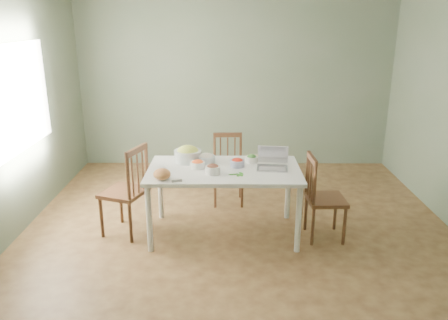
{
  "coord_description": "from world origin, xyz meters",
  "views": [
    {
      "loc": [
        -0.14,
        -4.62,
        2.38
      ],
      "look_at": [
        -0.16,
        -0.04,
        0.88
      ],
      "focal_mm": 35.5,
      "sensor_mm": 36.0,
      "label": 1
    }
  ],
  "objects_px": {
    "chair_far": "(228,170)",
    "bowl_squash": "(188,154)",
    "dining_table": "(224,202)",
    "chair_left": "(124,190)",
    "bread_boule": "(162,174)",
    "chair_right": "(326,197)",
    "laptop": "(273,159)"
  },
  "relations": [
    {
      "from": "bread_boule",
      "to": "chair_far",
      "type": "bearing_deg",
      "value": 60.85
    },
    {
      "from": "dining_table",
      "to": "chair_right",
      "type": "height_order",
      "value": "chair_right"
    },
    {
      "from": "chair_left",
      "to": "bread_boule",
      "type": "bearing_deg",
      "value": 73.53
    },
    {
      "from": "chair_far",
      "to": "chair_right",
      "type": "bearing_deg",
      "value": -44.12
    },
    {
      "from": "chair_right",
      "to": "laptop",
      "type": "height_order",
      "value": "laptop"
    },
    {
      "from": "dining_table",
      "to": "chair_far",
      "type": "xyz_separation_m",
      "value": [
        0.05,
        0.88,
        0.07
      ]
    },
    {
      "from": "chair_far",
      "to": "bread_boule",
      "type": "bearing_deg",
      "value": -121.42
    },
    {
      "from": "chair_far",
      "to": "bread_boule",
      "type": "distance_m",
      "value": 1.45
    },
    {
      "from": "bread_boule",
      "to": "chair_right",
      "type": "bearing_deg",
      "value": 8.3
    },
    {
      "from": "chair_left",
      "to": "bowl_squash",
      "type": "height_order",
      "value": "chair_left"
    },
    {
      "from": "chair_far",
      "to": "laptop",
      "type": "distance_m",
      "value": 1.1
    },
    {
      "from": "chair_left",
      "to": "bread_boule",
      "type": "distance_m",
      "value": 0.69
    },
    {
      "from": "dining_table",
      "to": "laptop",
      "type": "distance_m",
      "value": 0.73
    },
    {
      "from": "chair_far",
      "to": "bread_boule",
      "type": "height_order",
      "value": "chair_far"
    },
    {
      "from": "laptop",
      "to": "bowl_squash",
      "type": "bearing_deg",
      "value": 171.19
    },
    {
      "from": "bowl_squash",
      "to": "chair_left",
      "type": "bearing_deg",
      "value": -162.13
    },
    {
      "from": "dining_table",
      "to": "bowl_squash",
      "type": "bearing_deg",
      "value": 148.84
    },
    {
      "from": "chair_left",
      "to": "laptop",
      "type": "height_order",
      "value": "chair_left"
    },
    {
      "from": "bread_boule",
      "to": "laptop",
      "type": "height_order",
      "value": "laptop"
    },
    {
      "from": "chair_far",
      "to": "bowl_squash",
      "type": "distance_m",
      "value": 0.89
    },
    {
      "from": "chair_left",
      "to": "bread_boule",
      "type": "xyz_separation_m",
      "value": [
        0.5,
        -0.36,
        0.32
      ]
    },
    {
      "from": "bread_boule",
      "to": "bowl_squash",
      "type": "relative_size",
      "value": 0.57
    },
    {
      "from": "bowl_squash",
      "to": "laptop",
      "type": "height_order",
      "value": "laptop"
    },
    {
      "from": "chair_left",
      "to": "bowl_squash",
      "type": "xyz_separation_m",
      "value": [
        0.71,
        0.23,
        0.35
      ]
    },
    {
      "from": "chair_far",
      "to": "bowl_squash",
      "type": "height_order",
      "value": "bowl_squash"
    },
    {
      "from": "dining_table",
      "to": "chair_left",
      "type": "xyz_separation_m",
      "value": [
        -1.13,
        0.02,
        0.13
      ]
    },
    {
      "from": "dining_table",
      "to": "chair_right",
      "type": "relative_size",
      "value": 1.74
    },
    {
      "from": "bread_boule",
      "to": "laptop",
      "type": "distance_m",
      "value": 1.21
    },
    {
      "from": "chair_far",
      "to": "bowl_squash",
      "type": "xyz_separation_m",
      "value": [
        -0.46,
        -0.63,
        0.42
      ]
    },
    {
      "from": "chair_far",
      "to": "chair_left",
      "type": "relative_size",
      "value": 0.88
    },
    {
      "from": "bowl_squash",
      "to": "laptop",
      "type": "bearing_deg",
      "value": -15.26
    },
    {
      "from": "bowl_squash",
      "to": "laptop",
      "type": "relative_size",
      "value": 0.93
    }
  ]
}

